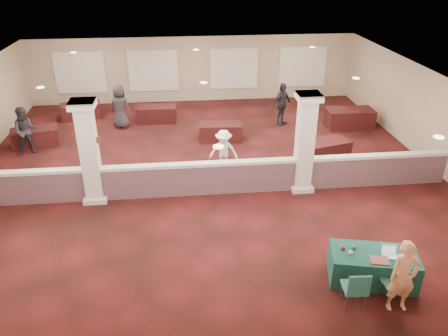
{
  "coord_description": "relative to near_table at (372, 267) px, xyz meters",
  "views": [
    {
      "loc": [
        -0.79,
        -13.53,
        7.01
      ],
      "look_at": [
        0.44,
        -2.0,
        1.14
      ],
      "focal_mm": 35.0,
      "sensor_mm": 36.0,
      "label": 1
    }
  ],
  "objects": [
    {
      "name": "near_table",
      "position": [
        0.0,
        0.0,
        0.0
      ],
      "size": [
        2.12,
        1.39,
        0.75
      ],
      "primitive_type": "cube",
      "rotation": [
        0.0,
        0.0,
        -0.23
      ],
      "color": "#103E36",
      "rests_on": "ground"
    },
    {
      "name": "laptop_base",
      "position": [
        0.29,
        -0.12,
        0.38
      ],
      "size": [
        0.38,
        0.31,
        0.02
      ],
      "primitive_type": "cube",
      "rotation": [
        0.0,
        0.0,
        -0.23
      ],
      "color": "silver",
      "rests_on": "near_table"
    },
    {
      "name": "far_table_back_right",
      "position": [
        3.0,
        9.52,
        0.03
      ],
      "size": [
        2.01,
        1.02,
        0.81
      ],
      "primitive_type": "cube",
      "rotation": [
        0.0,
        0.0,
        -0.01
      ],
      "color": "black",
      "rests_on": "ground"
    },
    {
      "name": "knitting",
      "position": [
        -0.01,
        -0.26,
        0.39
      ],
      "size": [
        0.47,
        0.39,
        0.03
      ],
      "primitive_type": "cube",
      "rotation": [
        0.0,
        0.0,
        -0.23
      ],
      "color": "#B23C1C",
      "rests_on": "near_table"
    },
    {
      "name": "yarn_cream",
      "position": [
        -0.57,
        0.03,
        0.43
      ],
      "size": [
        0.11,
        0.11,
        0.11
      ],
      "primitive_type": "sphere",
      "color": "beige",
      "rests_on": "near_table"
    },
    {
      "name": "far_table_front_left",
      "position": [
        -10.0,
        8.93,
        -0.03
      ],
      "size": [
        1.87,
        1.24,
        0.7
      ],
      "primitive_type": "cube",
      "rotation": [
        0.0,
        0.0,
        0.24
      ],
      "color": "black",
      "rests_on": "ground"
    },
    {
      "name": "laptop_screen",
      "position": [
        0.32,
        -0.0,
        0.51
      ],
      "size": [
        0.33,
        0.09,
        0.23
      ],
      "primitive_type": "cube",
      "rotation": [
        0.0,
        0.0,
        -0.23
      ],
      "color": "silver",
      "rests_on": "near_table"
    },
    {
      "name": "column_left",
      "position": [
        -7.0,
        4.43,
        1.26
      ],
      "size": [
        0.72,
        0.72,
        3.2
      ],
      "color": "beige",
      "rests_on": "ground"
    },
    {
      "name": "far_table_back_center",
      "position": [
        -5.32,
        11.13,
        -0.02
      ],
      "size": [
        1.76,
        0.93,
        0.7
      ],
      "primitive_type": "cube",
      "rotation": [
        0.0,
        0.0,
        -0.04
      ],
      "color": "black",
      "rests_on": "ground"
    },
    {
      "name": "scissors",
      "position": [
        0.58,
        -0.43,
        0.38
      ],
      "size": [
        0.13,
        0.06,
        0.01
      ],
      "primitive_type": "cube",
      "rotation": [
        0.0,
        0.0,
        -0.23
      ],
      "color": "red",
      "rests_on": "near_table"
    },
    {
      "name": "far_table_back_left",
      "position": [
        -8.78,
        11.89,
        -0.03
      ],
      "size": [
        1.87,
        1.22,
        0.7
      ],
      "primitive_type": "cube",
      "rotation": [
        0.0,
        0.0,
        0.22
      ],
      "color": "black",
      "rests_on": "ground"
    },
    {
      "name": "ceiling",
      "position": [
        -3.5,
        5.93,
        2.83
      ],
      "size": [
        16.0,
        16.0,
        0.02
      ],
      "primitive_type": "cube",
      "color": "silver",
      "rests_on": "wall_back"
    },
    {
      "name": "column_right",
      "position": [
        -0.5,
        4.43,
        1.26
      ],
      "size": [
        0.72,
        0.72,
        3.2
      ],
      "color": "beige",
      "rests_on": "ground"
    },
    {
      "name": "far_table_front_right",
      "position": [
        0.92,
        6.5,
        -0.01
      ],
      "size": [
        1.95,
        1.34,
        0.72
      ],
      "primitive_type": "cube",
      "rotation": [
        0.0,
        0.0,
        0.28
      ],
      "color": "black",
      "rests_on": "ground"
    },
    {
      "name": "attendee_c",
      "position": [
        0.13,
        10.2,
        0.55
      ],
      "size": [
        1.18,
        1.07,
        1.85
      ],
      "primitive_type": "imported",
      "rotation": [
        0.0,
        0.0,
        0.65
      ],
      "color": "black",
      "rests_on": "ground"
    },
    {
      "name": "ground",
      "position": [
        -3.5,
        5.93,
        -0.37
      ],
      "size": [
        16.0,
        16.0,
        0.0
      ],
      "primitive_type": "plane",
      "color": "#441112",
      "rests_on": "ground"
    },
    {
      "name": "conf_chair_side",
      "position": [
        -0.75,
        -0.85,
        0.21
      ],
      "size": [
        0.53,
        0.54,
        0.99
      ],
      "rotation": [
        0.0,
        0.0,
        -0.08
      ],
      "color": "#205E55",
      "rests_on": "ground"
    },
    {
      "name": "wall_back",
      "position": [
        -3.5,
        13.93,
        1.23
      ],
      "size": [
        16.0,
        0.04,
        3.2
      ],
      "primitive_type": "cube",
      "color": "gray",
      "rests_on": "ground"
    },
    {
      "name": "woman",
      "position": [
        0.2,
        -0.93,
        0.48
      ],
      "size": [
        0.63,
        0.43,
        1.7
      ],
      "primitive_type": "imported",
      "rotation": [
        0.0,
        0.0,
        -0.03
      ],
      "color": "#FEA26E",
      "rests_on": "ground"
    },
    {
      "name": "yarn_red",
      "position": [
        -0.69,
        0.21,
        0.43
      ],
      "size": [
        0.1,
        0.1,
        0.1
      ],
      "primitive_type": "sphere",
      "color": "maroon",
      "rests_on": "near_table"
    },
    {
      "name": "attendee_a",
      "position": [
        -10.0,
        8.11,
        0.55
      ],
      "size": [
        0.99,
        0.72,
        1.85
      ],
      "primitive_type": "imported",
      "rotation": [
        0.0,
        0.0,
        0.28
      ],
      "color": "black",
      "rests_on": "ground"
    },
    {
      "name": "wall_front",
      "position": [
        -3.5,
        -2.07,
        1.23
      ],
      "size": [
        16.0,
        0.04,
        3.2
      ],
      "primitive_type": "cube",
      "color": "gray",
      "rests_on": "ground"
    },
    {
      "name": "far_table_front_center",
      "position": [
        -2.69,
        8.74,
        -0.03
      ],
      "size": [
        1.75,
        0.97,
        0.69
      ],
      "primitive_type": "cube",
      "rotation": [
        0.0,
        0.0,
        -0.07
      ],
      "color": "black",
      "rests_on": "ground"
    },
    {
      "name": "sconce_left",
      "position": [
        -7.28,
        4.43,
        1.63
      ],
      "size": [
        0.12,
        0.12,
        0.18
      ],
      "color": "brown",
      "rests_on": "column_left"
    },
    {
      "name": "attendee_b",
      "position": [
        -2.86,
        5.93,
        0.39
      ],
      "size": [
        1.05,
        0.63,
        1.53
      ],
      "primitive_type": "imported",
      "rotation": [
        0.0,
        0.0,
        -0.19
      ],
      "color": "silver",
      "rests_on": "ground"
    },
    {
      "name": "screen_glow",
      "position": [
        0.31,
        -0.01,
        0.49
      ],
      "size": [
        0.3,
        0.07,
        0.2
      ],
      "primitive_type": "cube",
      "rotation": [
        0.0,
        0.0,
        -0.23
      ],
      "color": "silver",
      "rests_on": "near_table"
    },
    {
      "name": "yarn_grey",
      "position": [
        -0.42,
        0.22,
        0.43
      ],
      "size": [
        0.11,
        0.11,
        0.11
      ],
      "primitive_type": "sphere",
      "color": "#535258",
      "rests_on": "near_table"
    },
    {
      "name": "conf_chair_main",
      "position": [
        0.2,
        -0.79,
        0.18
      ],
      "size": [
        0.5,
        0.5,
        0.94
      ],
      "rotation": [
        0.0,
        0.0,
        0.06
      ],
      "color": "#205E55",
      "rests_on": "ground"
    },
    {
      "name": "wall_right",
      "position": [
        4.5,
        5.93,
        1.23
      ],
      "size": [
        0.04,
        16.0,
        3.2
      ],
      "primitive_type": "cube",
      "color": "gray",
      "rests_on": "ground"
    },
    {
      "name": "attendee_d",
      "position": [
        -6.82,
        10.54,
        0.56
      ],
      "size": [
        1.04,
        0.8,
        1.87
      ],
      "primitive_type": "imported",
      "rotation": [
        0.0,
        0.0,
        2.77
      ],
      "color": "black",
      "rests_on": "ground"
    },
    {
      "name": "partition_wall",
      "position": [
        -3.5,
        4.43,
        0.19
      ],
      "size": [
        15.6,
        0.28,
        1.1
      ],
      "color": "#583B46",
      "rests_on": "ground"
    },
    {
      "name": "sconce_right",
      "position": [
        -6.72,
        4.43,
        1.63
      ],
      "size": [
        0.12,
        0.12,
        0.18
      ],
      "color": "brown",
      "rests_on": "column_left"
    }
  ]
}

